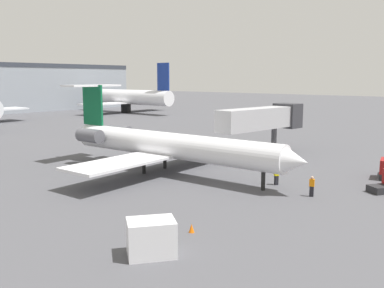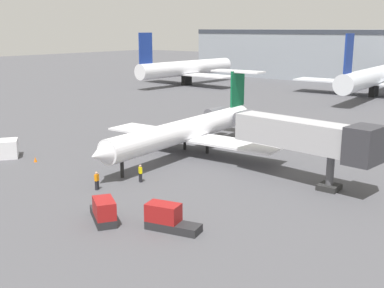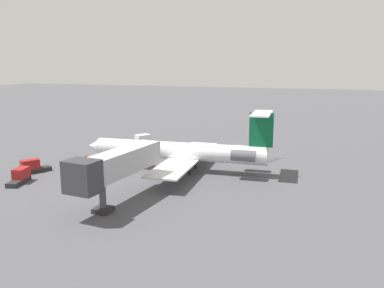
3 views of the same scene
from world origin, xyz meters
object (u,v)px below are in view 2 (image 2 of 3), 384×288
object	(u,v)px
ground_crew_loader	(140,173)
cargo_container_uld	(9,149)
jet_bridge	(313,138)
traffic_cone_near	(35,159)
parked_airliner_west_mid	(375,77)
regional_jet	(191,128)
baggage_tug_lead	(104,212)
baggage_tug_trailing	(168,218)
ground_crew_marshaller	(97,181)
parked_airliner_west_end	(186,69)

from	to	relation	value
ground_crew_loader	cargo_container_uld	size ratio (longest dim) A/B	0.53
jet_bridge	traffic_cone_near	distance (m)	29.34
ground_crew_loader	parked_airliner_west_mid	size ratio (longest dim) A/B	0.04
cargo_container_uld	regional_jet	bearing A→B (deg)	43.30
jet_bridge	traffic_cone_near	xyz separation A→B (m)	(-26.88, -10.98, -4.22)
ground_crew_loader	baggage_tug_lead	world-z (taller)	baggage_tug_lead
regional_jet	cargo_container_uld	distance (m)	20.53
baggage_tug_lead	baggage_tug_trailing	size ratio (longest dim) A/B	0.98
ground_crew_loader	baggage_tug_lead	bearing A→B (deg)	-61.67
regional_jet	baggage_tug_trailing	xyz separation A→B (m)	(12.39, -18.29, -2.12)
regional_jet	ground_crew_marshaller	world-z (taller)	regional_jet
regional_jet	traffic_cone_near	world-z (taller)	regional_jet
cargo_container_uld	traffic_cone_near	bearing A→B (deg)	8.49
jet_bridge	ground_crew_loader	distance (m)	16.21
cargo_container_uld	parked_airliner_west_mid	distance (m)	77.01
baggage_tug_lead	traffic_cone_near	bearing A→B (deg)	159.93
jet_bridge	ground_crew_marshaller	world-z (taller)	jet_bridge
ground_crew_marshaller	baggage_tug_trailing	size ratio (longest dim) A/B	0.40
regional_jet	baggage_tug_lead	world-z (taller)	regional_jet
regional_jet	parked_airliner_west_mid	distance (m)	61.41
parked_airliner_west_mid	baggage_tug_trailing	bearing A→B (deg)	-81.45
parked_airliner_west_end	jet_bridge	bearing A→B (deg)	-43.01
parked_airliner_west_end	baggage_tug_lead	bearing A→B (deg)	-54.88
baggage_tug_lead	traffic_cone_near	xyz separation A→B (m)	(-18.64, 6.81, -0.56)
ground_crew_loader	cargo_container_uld	xyz separation A→B (m)	(-17.93, -2.54, 0.14)
parked_airliner_west_mid	ground_crew_loader	bearing A→B (deg)	-87.92
cargo_container_uld	traffic_cone_near	size ratio (longest dim) A/B	5.76
jet_bridge	parked_airliner_west_end	xyz separation A→B (m)	(-60.29, 56.24, -0.34)
jet_bridge	traffic_cone_near	world-z (taller)	jet_bridge
cargo_container_uld	parked_airliner_west_end	distance (m)	73.98
jet_bridge	baggage_tug_trailing	distance (m)	16.66
parked_airliner_west_mid	baggage_tug_lead	bearing A→B (deg)	-84.85
traffic_cone_near	parked_airliner_west_end	xyz separation A→B (m)	(-33.42, 67.21, 3.89)
ground_crew_marshaller	traffic_cone_near	bearing A→B (deg)	170.36
parked_airliner_west_end	baggage_tug_trailing	bearing A→B (deg)	-51.83
baggage_tug_trailing	ground_crew_loader	bearing A→B (deg)	143.87
regional_jet	parked_airliner_west_end	xyz separation A→B (m)	(-44.28, 53.80, 1.20)
cargo_container_uld	baggage_tug_trailing	bearing A→B (deg)	-8.91
baggage_tug_lead	regional_jet	bearing A→B (deg)	111.03
ground_crew_marshaller	parked_airliner_west_mid	distance (m)	77.01
cargo_container_uld	parked_airliner_west_mid	world-z (taller)	parked_airliner_west_mid
jet_bridge	ground_crew_marshaller	xyz separation A→B (m)	(-14.42, -13.09, -3.64)
cargo_container_uld	parked_airliner_west_end	size ratio (longest dim) A/B	0.10
cargo_container_uld	parked_airliner_west_end	bearing A→B (deg)	113.44
regional_jet	parked_airliner_west_mid	bearing A→B (deg)	89.61
ground_crew_marshaller	baggage_tug_trailing	bearing A→B (deg)	-14.32
baggage_tug_trailing	cargo_container_uld	xyz separation A→B (m)	(-27.27, 4.27, 0.16)
jet_bridge	baggage_tug_lead	distance (m)	19.94
regional_jet	jet_bridge	distance (m)	16.27
jet_bridge	baggage_tug_trailing	world-z (taller)	jet_bridge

